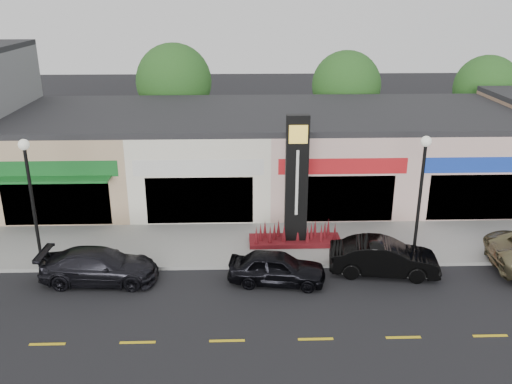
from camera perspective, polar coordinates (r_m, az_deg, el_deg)
ground at (r=21.45m, az=-2.91°, el=-10.69°), size 120.00×120.00×0.00m
sidewalk at (r=25.25m, az=-2.75°, el=-5.45°), size 52.00×4.30×0.15m
curb at (r=23.24m, az=-2.83°, el=-7.86°), size 52.00×0.20×0.15m
shop_beige at (r=32.35m, az=-17.91°, el=3.84°), size 7.00×10.85×4.80m
shop_cream at (r=31.14m, az=-5.41°, el=4.13°), size 7.00×10.01×4.80m
shop_pink_w at (r=31.48m, az=7.44°, el=4.23°), size 7.00×10.01×4.80m
shop_pink_e at (r=33.32m, az=19.45°, el=4.13°), size 7.00×10.01×4.80m
tree_rear_west at (r=38.59m, az=-8.64°, el=11.45°), size 5.20×5.20×7.83m
tree_rear_mid at (r=39.10m, az=9.47°, el=11.02°), size 4.80×4.80×7.29m
tree_rear_east at (r=42.22m, az=23.10°, el=10.02°), size 4.60×4.60×6.94m
lamp_west_near at (r=23.78m, az=-22.62°, el=0.15°), size 0.44×0.44×5.47m
lamp_east_near at (r=23.44m, az=16.98°, el=0.58°), size 0.44×0.44×5.47m
pylon_sign at (r=24.35m, az=4.23°, el=-0.83°), size 4.20×1.30×6.00m
car_dark_sedan at (r=22.88m, az=-16.16°, el=-7.48°), size 2.14×4.78×1.36m
car_black_sedan at (r=21.92m, az=2.22°, el=-7.96°), size 2.09×4.07×1.33m
car_black_conv at (r=23.15m, az=13.29°, el=-6.72°), size 2.18×4.62×1.46m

